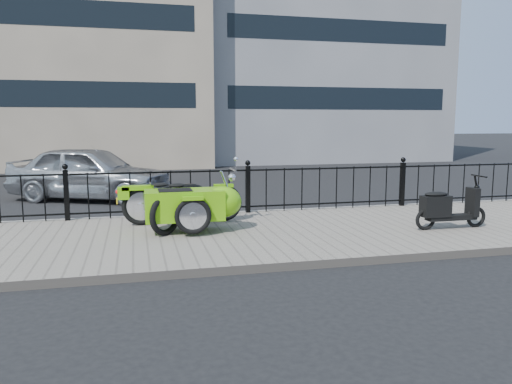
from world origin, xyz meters
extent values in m
plane|color=black|center=(0.00, 0.00, 0.00)|extent=(120.00, 120.00, 0.00)
cube|color=gray|center=(0.00, -0.50, 0.06)|extent=(30.00, 3.80, 0.12)
cube|color=gray|center=(0.00, 1.44, 0.06)|extent=(30.00, 0.10, 0.12)
cylinder|color=black|center=(0.00, 1.30, 0.99)|extent=(14.00, 0.04, 0.04)
cylinder|color=black|center=(0.00, 1.30, 0.24)|extent=(14.00, 0.04, 0.04)
cube|color=black|center=(-3.50, 1.30, 0.60)|extent=(0.09, 0.09, 0.96)
sphere|color=black|center=(-3.50, 1.30, 1.14)|extent=(0.11, 0.11, 0.11)
cube|color=black|center=(0.00, 1.30, 0.60)|extent=(0.09, 0.09, 0.96)
sphere|color=black|center=(0.00, 1.30, 1.14)|extent=(0.11, 0.11, 0.11)
cube|color=black|center=(3.50, 1.30, 0.60)|extent=(0.09, 0.09, 0.96)
sphere|color=black|center=(3.50, 1.30, 1.14)|extent=(0.11, 0.11, 0.11)
cube|color=tan|center=(-6.00, 16.00, 6.00)|extent=(14.00, 8.00, 12.00)
cube|color=black|center=(-6.00, 12.02, 3.00)|extent=(12.50, 0.06, 1.00)
cube|color=black|center=(-6.00, 12.02, 6.00)|extent=(12.50, 0.06, 1.00)
cube|color=gray|center=(7.00, 17.00, 7.50)|extent=(12.00, 8.00, 15.00)
cube|color=black|center=(7.00, 13.02, 3.00)|extent=(10.50, 0.06, 1.00)
cube|color=black|center=(7.00, 13.02, 6.00)|extent=(10.50, 0.06, 1.00)
torus|color=black|center=(-0.64, 0.50, 0.46)|extent=(0.69, 0.09, 0.69)
torus|color=black|center=(-2.14, 0.50, 0.46)|extent=(0.69, 0.09, 0.69)
torus|color=black|center=(-1.34, -0.64, 0.46)|extent=(0.60, 0.08, 0.60)
cube|color=gray|center=(-1.39, 0.50, 0.48)|extent=(0.34, 0.22, 0.24)
cylinder|color=black|center=(-1.39, 0.50, 0.41)|extent=(1.40, 0.04, 0.04)
ellipsoid|color=black|center=(-1.27, 0.50, 0.72)|extent=(0.54, 0.29, 0.26)
cylinder|color=silver|center=(-0.46, 0.50, 1.08)|extent=(0.03, 0.56, 0.03)
cylinder|color=silver|center=(-0.58, 0.50, 0.77)|extent=(0.25, 0.04, 0.59)
sphere|color=silver|center=(-0.48, 0.50, 0.95)|extent=(0.15, 0.15, 0.15)
cube|color=#64B50C|center=(-0.64, 0.50, 0.79)|extent=(0.36, 0.12, 0.06)
cube|color=#64B50C|center=(-2.19, 0.50, 0.80)|extent=(0.55, 0.16, 0.08)
ellipsoid|color=black|center=(-1.49, 0.50, 0.82)|extent=(0.31, 0.22, 0.08)
ellipsoid|color=black|center=(-1.81, 0.50, 0.84)|extent=(0.31, 0.22, 0.08)
sphere|color=red|center=(-2.54, 0.50, 0.74)|extent=(0.07, 0.07, 0.07)
cube|color=gold|center=(-2.56, 0.60, 0.56)|extent=(0.02, 0.14, 0.10)
cube|color=#64B50C|center=(-1.44, -0.25, 0.59)|extent=(1.30, 0.62, 0.50)
ellipsoid|color=#64B50C|center=(-0.79, -0.25, 0.61)|extent=(0.65, 0.60, 0.54)
cube|color=black|center=(-1.59, -0.25, 0.82)|extent=(0.55, 0.43, 0.06)
cube|color=#64B50C|center=(-1.34, -0.64, 0.76)|extent=(0.34, 0.11, 0.06)
torus|color=black|center=(3.61, -1.06, 0.31)|extent=(0.37, 0.06, 0.37)
torus|color=black|center=(2.60, -1.06, 0.31)|extent=(0.37, 0.06, 0.37)
cube|color=black|center=(3.11, -1.06, 0.32)|extent=(0.91, 0.20, 0.09)
cube|color=black|center=(2.79, -1.06, 0.53)|extent=(0.50, 0.24, 0.36)
ellipsoid|color=black|center=(2.79, -1.06, 0.74)|extent=(0.43, 0.21, 0.08)
cube|color=black|center=(3.52, -1.06, 0.58)|extent=(0.11, 0.27, 0.50)
cylinder|color=black|center=(3.58, -1.06, 0.85)|extent=(0.14, 0.04, 0.41)
cylinder|color=black|center=(3.62, -1.06, 1.03)|extent=(0.03, 0.40, 0.03)
torus|color=black|center=(-1.77, -0.42, 0.46)|extent=(0.57, 0.52, 0.68)
imported|color=#B1B3B8|center=(-3.33, 4.56, 0.69)|extent=(4.36, 3.18, 1.38)
camera|label=1|loc=(-2.22, -8.55, 1.99)|focal=35.00mm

